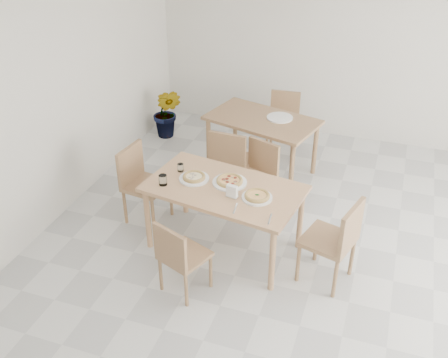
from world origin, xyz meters
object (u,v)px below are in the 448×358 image
(tumbler_b, at_px, (180,168))
(main_table, at_px, (224,194))
(plate_empty, at_px, (280,118))
(plate_pepperoni, at_px, (230,182))
(chair_back_s, at_px, (231,158))
(chair_north, at_px, (258,172))
(napkin_holder, at_px, (232,192))
(potted_plant, at_px, (167,113))
(chair_east, at_px, (337,238))
(plate_margherita, at_px, (257,197))
(plate_mushroom, at_px, (194,179))
(pizza_mushroom, at_px, (194,177))
(tumbler_a, at_px, (163,180))
(chair_south, at_px, (179,254))
(pizza_margherita, at_px, (257,195))
(chair_west, at_px, (140,179))
(chair_back_n, at_px, (283,117))
(second_table, at_px, (262,125))
(pizza_pepperoni, at_px, (230,180))

(tumbler_b, bearing_deg, main_table, -15.42)
(tumbler_b, height_order, plate_empty, tumbler_b)
(plate_pepperoni, relative_size, chair_back_s, 0.39)
(chair_north, bearing_deg, tumbler_b, -113.08)
(tumbler_b, distance_m, napkin_holder, 0.73)
(potted_plant, bearing_deg, tumbler_b, -61.63)
(plate_pepperoni, bearing_deg, chair_east, -12.35)
(plate_margherita, xyz_separation_m, chair_back_s, (-0.62, 1.06, -0.24))
(chair_north, xyz_separation_m, plate_mushroom, (-0.46, -0.80, 0.28))
(napkin_holder, bearing_deg, plate_pepperoni, 122.97)
(plate_mushroom, xyz_separation_m, chair_back_s, (0.09, 0.93, -0.24))
(pizza_mushroom, relative_size, tumbler_a, 2.18)
(chair_east, height_order, chair_back_s, chair_east)
(chair_south, distance_m, pizza_margherita, 0.94)
(plate_margherita, bearing_deg, pizza_margherita, 0.00)
(potted_plant, bearing_deg, napkin_holder, -52.98)
(chair_west, distance_m, chair_back_n, 2.46)
(chair_back_s, distance_m, plate_empty, 0.92)
(second_table, bearing_deg, plate_mushroom, -84.09)
(chair_west, xyz_separation_m, pizza_pepperoni, (1.09, -0.12, 0.27))
(chair_north, relative_size, pizza_pepperoni, 2.49)
(main_table, xyz_separation_m, potted_plant, (-1.64, 2.21, -0.29))
(chair_west, distance_m, potted_plant, 2.08)
(main_table, xyz_separation_m, tumbler_a, (-0.59, -0.16, 0.13))
(napkin_holder, bearing_deg, pizza_mushroom, 167.22)
(main_table, relative_size, plate_empty, 5.03)
(chair_north, height_order, pizza_margherita, chair_north)
(chair_north, distance_m, napkin_holder, 1.05)
(chair_north, distance_m, chair_back_n, 1.57)
(plate_mushroom, relative_size, chair_back_s, 0.34)
(chair_north, height_order, chair_west, chair_west)
(chair_east, distance_m, napkin_holder, 1.08)
(plate_pepperoni, distance_m, chair_back_n, 2.33)
(main_table, height_order, chair_west, chair_west)
(chair_east, height_order, tumbler_b, chair_east)
(chair_south, bearing_deg, chair_back_s, -65.83)
(pizza_margherita, bearing_deg, main_table, 166.46)
(tumbler_a, bearing_deg, potted_plant, 114.00)
(pizza_pepperoni, relative_size, chair_back_s, 0.37)
(plate_mushroom, height_order, pizza_margherita, pizza_margherita)
(plate_mushroom, relative_size, tumbler_b, 3.60)
(chair_south, distance_m, chair_back_s, 1.77)
(chair_east, relative_size, pizza_pepperoni, 2.73)
(plate_margherita, distance_m, napkin_holder, 0.25)
(tumbler_a, bearing_deg, chair_east, -0.16)
(plate_mushroom, xyz_separation_m, chair_back_n, (0.38, 2.36, -0.28))
(chair_north, bearing_deg, main_table, -77.88)
(plate_empty, xyz_separation_m, potted_plant, (-1.78, 0.43, -0.38))
(chair_west, relative_size, chair_back_n, 1.07)
(chair_north, distance_m, plate_mushroom, 0.96)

